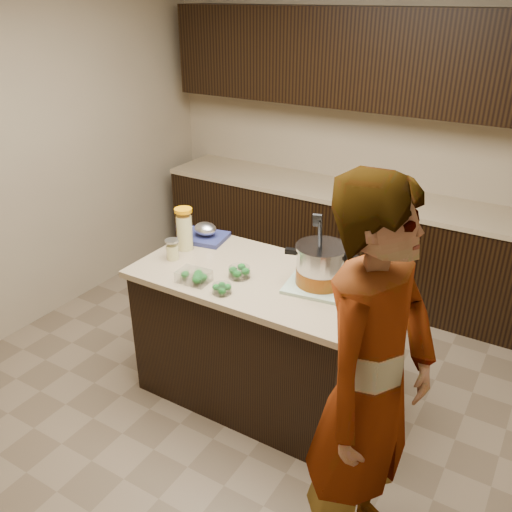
% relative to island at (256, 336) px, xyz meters
% --- Properties ---
extents(ground_plane, '(4.00, 4.00, 0.00)m').
position_rel_island_xyz_m(ground_plane, '(0.00, 0.00, -0.45)').
color(ground_plane, brown).
rests_on(ground_plane, ground).
extents(room_shell, '(4.04, 4.04, 2.72)m').
position_rel_island_xyz_m(room_shell, '(0.00, 0.00, 1.26)').
color(room_shell, tan).
rests_on(room_shell, ground).
extents(back_cabinets, '(3.60, 0.63, 2.33)m').
position_rel_island_xyz_m(back_cabinets, '(0.00, 1.74, 0.49)').
color(back_cabinets, black).
rests_on(back_cabinets, ground).
extents(island, '(1.46, 0.81, 0.90)m').
position_rel_island_xyz_m(island, '(0.00, 0.00, 0.00)').
color(island, black).
rests_on(island, ground).
extents(dish_towel, '(0.41, 0.41, 0.02)m').
position_rel_island_xyz_m(dish_towel, '(0.39, 0.07, 0.46)').
color(dish_towel, '#5D8B60').
rests_on(dish_towel, island).
extents(stock_pot, '(0.41, 0.37, 0.42)m').
position_rel_island_xyz_m(stock_pot, '(0.39, 0.07, 0.57)').
color(stock_pot, '#B7B7BC').
rests_on(stock_pot, dish_towel).
extents(lemonade_pitcher, '(0.15, 0.15, 0.28)m').
position_rel_island_xyz_m(lemonade_pitcher, '(-0.58, 0.06, 0.58)').
color(lemonade_pitcher, '#E2D88A').
rests_on(lemonade_pitcher, island).
extents(mason_jar, '(0.11, 0.11, 0.14)m').
position_rel_island_xyz_m(mason_jar, '(-0.56, -0.10, 0.51)').
color(mason_jar, '#E2D88A').
rests_on(mason_jar, island).
extents(broccoli_tub_left, '(0.14, 0.14, 0.06)m').
position_rel_island_xyz_m(broccoli_tub_left, '(-0.06, -0.08, 0.48)').
color(broccoli_tub_left, silver).
rests_on(broccoli_tub_left, island).
extents(broccoli_tub_right, '(0.14, 0.14, 0.05)m').
position_rel_island_xyz_m(broccoli_tub_right, '(-0.04, -0.29, 0.47)').
color(broccoli_tub_right, silver).
rests_on(broccoli_tub_right, island).
extents(broccoli_tub_rect, '(0.19, 0.15, 0.07)m').
position_rel_island_xyz_m(broccoli_tub_rect, '(-0.26, -0.27, 0.48)').
color(broccoli_tub_rect, silver).
rests_on(broccoli_tub_rect, island).
extents(blue_tray, '(0.35, 0.30, 0.12)m').
position_rel_island_xyz_m(blue_tray, '(-0.56, 0.25, 0.49)').
color(blue_tray, navy).
rests_on(blue_tray, island).
extents(person, '(0.56, 0.75, 1.89)m').
position_rel_island_xyz_m(person, '(0.98, -0.70, 0.49)').
color(person, gray).
rests_on(person, ground).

